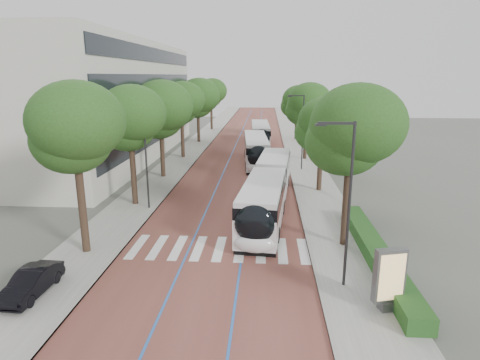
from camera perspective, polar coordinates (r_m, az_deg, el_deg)
The scene contains 21 objects.
ground at distance 23.49m, azimuth -3.74°, elevation -10.75°, with size 160.00×160.00×0.00m, color #51544C.
road at distance 61.92m, azimuth 1.02°, elevation 5.31°, with size 11.00×140.00×0.02m, color brown.
sidewalk_left at distance 62.71m, azimuth -5.87°, elevation 5.40°, with size 4.00×140.00×0.12m, color gray.
sidewalk_right at distance 62.02m, azimuth 7.99°, elevation 5.23°, with size 4.00×140.00×0.12m, color gray.
kerb_left at distance 62.42m, azimuth -4.14°, elevation 5.40°, with size 0.20×140.00×0.14m, color gray.
kerb_right at distance 61.90m, azimuth 6.23°, elevation 5.27°, with size 0.20×140.00×0.14m, color gray.
zebra_crossing at distance 24.36m, azimuth -2.96°, elevation -9.71°, with size 10.55×3.60×0.01m.
lane_line_left at distance 62.01m, azimuth -0.46°, elevation 5.34°, with size 0.12×126.00×0.01m, color #2155A8.
lane_line_right at distance 61.86m, azimuth 2.51°, elevation 5.30°, with size 0.12×126.00×0.01m, color #2155A8.
office_building at distance 53.97m, azimuth -21.11°, elevation 10.45°, with size 18.11×40.00×14.00m.
hedge at distance 23.92m, azimuth 18.75°, elevation -9.70°, with size 1.20×14.00×0.80m, color #194A1A.
streetlight_near at distance 19.15m, azimuth 14.86°, elevation -1.76°, with size 1.82×0.20×8.00m.
streetlight_far at distance 43.51m, azimuth 8.71°, elevation 7.56°, with size 1.82×0.20×8.00m.
lamp_post_left at distance 30.96m, azimuth -13.22°, elevation 3.19°, with size 0.14×0.14×8.00m, color #29292B.
trees_left at distance 49.06m, azimuth -8.64°, elevation 10.49°, with size 6.24×60.28×9.28m.
trees_right at distance 43.83m, azimuth 10.17°, elevation 9.39°, with size 5.36×47.34×9.12m.
lead_bus at distance 30.60m, azimuth 4.05°, elevation -1.39°, with size 4.23×18.55×3.20m.
bus_queued_0 at distance 46.43m, azimuth 2.30°, elevation 4.17°, with size 3.35×12.54×3.20m.
bus_queued_1 at distance 59.22m, azimuth 2.91°, elevation 6.45°, with size 3.02×12.49×3.20m.
ad_panel at distance 18.83m, azimuth 20.45°, elevation -12.99°, with size 1.43×0.71×2.87m.
parked_car at distance 21.57m, azimuth -27.55°, elevation -12.79°, with size 1.29×3.70×1.22m, color black.
Camera 1 is at (2.88, -21.03, 10.07)m, focal length 30.00 mm.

